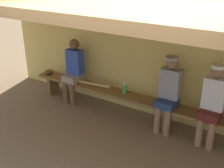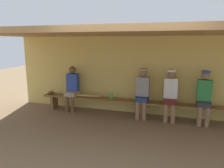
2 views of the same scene
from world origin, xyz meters
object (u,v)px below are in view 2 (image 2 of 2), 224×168
object	(u,v)px
player_leftmost	(204,95)
player_near_post	(142,91)
baseball_glove_tan	(51,93)
player_in_white	(72,87)
water_bottle_clear	(112,95)
bench	(143,104)
baseball_bat	(86,96)
player_with_sunglasses	(171,93)

from	to	relation	value
player_leftmost	player_near_post	bearing A→B (deg)	180.00
player_leftmost	baseball_glove_tan	size ratio (longest dim) A/B	5.60
player_in_white	water_bottle_clear	xyz separation A→B (m)	(1.22, 0.03, -0.17)
bench	baseball_bat	xyz separation A→B (m)	(-1.65, -0.00, 0.11)
player_leftmost	baseball_glove_tan	bearing A→B (deg)	-179.80
player_near_post	baseball_bat	bearing A→B (deg)	-179.88
baseball_glove_tan	baseball_bat	distance (m)	1.19
baseball_glove_tan	player_with_sunglasses	bearing A→B (deg)	-97.52
water_bottle_clear	baseball_bat	bearing A→B (deg)	-177.54
bench	player_in_white	bearing A→B (deg)	179.92
player_in_white	player_leftmost	xyz separation A→B (m)	(3.63, 0.00, 0.02)
player_in_white	player_leftmost	distance (m)	3.63
bench	baseball_glove_tan	world-z (taller)	baseball_glove_tan
player_in_white	player_leftmost	bearing A→B (deg)	0.01
bench	player_near_post	xyz separation A→B (m)	(-0.02, 0.00, 0.36)
water_bottle_clear	baseball_glove_tan	size ratio (longest dim) A/B	0.86
player_with_sunglasses	water_bottle_clear	xyz separation A→B (m)	(-1.61, 0.03, -0.19)
player_leftmost	player_in_white	bearing A→B (deg)	-179.99
water_bottle_clear	baseball_bat	distance (m)	0.76
player_near_post	baseball_glove_tan	bearing A→B (deg)	-179.68
player_in_white	player_with_sunglasses	size ratio (longest dim) A/B	0.99
player_with_sunglasses	player_near_post	bearing A→B (deg)	180.00
player_near_post	baseball_bat	xyz separation A→B (m)	(-1.64, -0.00, -0.25)
player_near_post	player_with_sunglasses	size ratio (longest dim) A/B	1.00
water_bottle_clear	bench	bearing A→B (deg)	-2.08
player_with_sunglasses	player_leftmost	size ratio (longest dim) A/B	1.00
bench	baseball_glove_tan	bearing A→B (deg)	-179.76
baseball_glove_tan	bench	bearing A→B (deg)	-97.53
player_in_white	baseball_glove_tan	bearing A→B (deg)	-178.82
player_in_white	player_near_post	bearing A→B (deg)	0.01
player_near_post	bench	bearing A→B (deg)	-12.30
baseball_glove_tan	player_in_white	bearing A→B (deg)	-96.59
player_in_white	player_with_sunglasses	distance (m)	2.83
water_bottle_clear	baseball_bat	size ratio (longest dim) A/B	0.24
water_bottle_clear	player_leftmost	bearing A→B (deg)	-0.69
bench	baseball_glove_tan	distance (m)	2.85
player_with_sunglasses	bench	bearing A→B (deg)	-179.71
baseball_bat	bench	bearing A→B (deg)	-8.23
player_with_sunglasses	player_leftmost	world-z (taller)	same
bench	baseball_bat	world-z (taller)	baseball_bat
baseball_glove_tan	baseball_bat	bearing A→B (deg)	-97.19
player_with_sunglasses	baseball_bat	size ratio (longest dim) A/B	1.59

